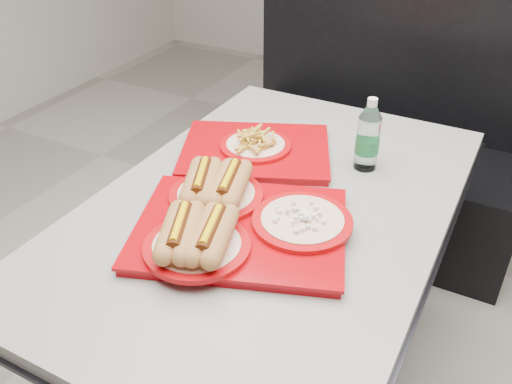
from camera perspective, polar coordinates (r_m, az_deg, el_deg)
The scene contains 6 objects.
ground at distance 2.00m, azimuth 1.28°, elevation -19.08°, with size 6.00×6.00×0.00m, color gray.
diner_table at distance 1.58m, azimuth 1.54°, elevation -5.95°, with size 0.92×1.42×0.75m.
booth_bench at distance 2.55m, azimuth 12.64°, elevation 4.74°, with size 1.30×0.57×1.35m.
tray_near at distance 1.34m, azimuth -2.55°, elevation -2.87°, with size 0.62×0.55×0.11m.
tray_far at distance 1.69m, azimuth -0.05°, elevation 4.73°, with size 0.56×0.51×0.09m.
water_bottle at distance 1.62m, azimuth 11.70°, elevation 5.52°, with size 0.07×0.07×0.22m.
Camera 1 is at (0.54, -1.10, 1.58)m, focal length 38.00 mm.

